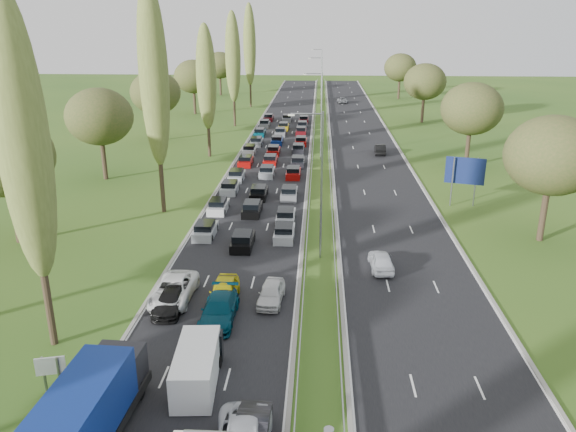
# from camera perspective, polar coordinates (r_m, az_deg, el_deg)

# --- Properties ---
(ground) EXTENTS (260.00, 260.00, 0.00)m
(ground) POSITION_cam_1_polar(r_m,az_deg,el_deg) (81.75, 3.33, 6.09)
(ground) COLOR #2B5219
(ground) RESTS_ON ground
(near_carriageway) EXTENTS (10.50, 215.00, 0.04)m
(near_carriageway) POSITION_cam_1_polar(r_m,az_deg,el_deg) (84.43, -1.28, 6.54)
(near_carriageway) COLOR black
(near_carriageway) RESTS_ON ground
(far_carriageway) EXTENTS (10.50, 215.00, 0.04)m
(far_carriageway) POSITION_cam_1_polar(r_m,az_deg,el_deg) (84.47, 7.95, 6.37)
(far_carriageway) COLOR black
(far_carriageway) RESTS_ON ground
(central_reservation) EXTENTS (2.36, 215.00, 0.32)m
(central_reservation) POSITION_cam_1_polar(r_m,az_deg,el_deg) (84.07, 3.34, 6.84)
(central_reservation) COLOR gray
(central_reservation) RESTS_ON ground
(lamp_columns) EXTENTS (0.18, 140.18, 12.00)m
(lamp_columns) POSITION_cam_1_polar(r_m,az_deg,el_deg) (78.63, 3.42, 10.03)
(lamp_columns) COLOR gray
(lamp_columns) RESTS_ON ground
(poplar_row) EXTENTS (2.80, 127.80, 22.44)m
(poplar_row) POSITION_cam_1_polar(r_m,az_deg,el_deg) (69.88, -10.12, 13.91)
(poplar_row) COLOR #2D2116
(poplar_row) RESTS_ON ground
(woodland_left) EXTENTS (8.00, 166.00, 11.10)m
(woodland_left) POSITION_cam_1_polar(r_m,az_deg,el_deg) (68.42, -19.64, 9.03)
(woodland_left) COLOR #2D2116
(woodland_left) RESTS_ON ground
(woodland_right) EXTENTS (8.00, 153.00, 11.10)m
(woodland_right) POSITION_cam_1_polar(r_m,az_deg,el_deg) (70.02, 19.83, 9.22)
(woodland_right) COLOR #2D2116
(woodland_right) RESTS_ON ground
(traffic_queue_fill) EXTENTS (9.14, 69.36, 0.80)m
(traffic_queue_fill) POSITION_cam_1_polar(r_m,az_deg,el_deg) (79.67, -1.58, 6.10)
(traffic_queue_fill) COLOR #B2B7BC
(traffic_queue_fill) RESTS_ON ground
(near_car_2) EXTENTS (2.72, 5.70, 1.57)m
(near_car_2) POSITION_cam_1_polar(r_m,az_deg,el_deg) (40.02, -11.57, -7.36)
(near_car_2) COLOR white
(near_car_2) RESTS_ON near_carriageway
(near_car_3) EXTENTS (1.85, 4.51, 1.31)m
(near_car_3) POSITION_cam_1_polar(r_m,az_deg,el_deg) (38.88, -11.84, -8.42)
(near_car_3) COLOR black
(near_car_3) RESTS_ON near_carriageway
(near_car_7) EXTENTS (2.17, 5.31, 1.54)m
(near_car_7) POSITION_cam_1_polar(r_m,az_deg,el_deg) (37.03, -7.00, -9.41)
(near_car_7) COLOR #05394C
(near_car_7) RESTS_ON near_carriageway
(near_car_8) EXTENTS (1.95, 4.65, 1.57)m
(near_car_8) POSITION_cam_1_polar(r_m,az_deg,el_deg) (39.25, -6.51, -7.62)
(near_car_8) COLOR #B5AC0C
(near_car_8) RESTS_ON near_carriageway
(near_car_12) EXTENTS (1.92, 4.17, 1.38)m
(near_car_12) POSITION_cam_1_polar(r_m,az_deg,el_deg) (39.02, -1.72, -7.82)
(near_car_12) COLOR silver
(near_car_12) RESTS_ON near_carriageway
(far_car_0) EXTENTS (1.88, 4.30, 1.44)m
(far_car_0) POSITION_cam_1_polar(r_m,az_deg,el_deg) (44.54, 9.45, -4.49)
(far_car_0) COLOR silver
(far_car_0) RESTS_ON far_carriageway
(far_car_1) EXTENTS (1.71, 4.44, 1.44)m
(far_car_1) POSITION_cam_1_polar(r_m,az_deg,el_deg) (83.92, 9.33, 6.73)
(far_car_1) COLOR black
(far_car_1) RESTS_ON far_carriageway
(far_car_2) EXTENTS (2.54, 4.90, 1.32)m
(far_car_2) POSITION_cam_1_polar(r_m,az_deg,el_deg) (137.50, 5.54, 11.64)
(far_car_2) COLOR slate
(far_car_2) RESTS_ON far_carriageway
(blue_lorry) EXTENTS (2.44, 8.77, 3.70)m
(blue_lorry) POSITION_cam_1_polar(r_m,az_deg,el_deg) (28.11, -19.32, -17.96)
(blue_lorry) COLOR black
(blue_lorry) RESTS_ON near_carriageway
(white_van_rear) EXTENTS (2.07, 5.28, 2.12)m
(white_van_rear) POSITION_cam_1_polar(r_m,az_deg,el_deg) (31.29, -9.19, -14.71)
(white_van_rear) COLOR white
(white_van_rear) RESTS_ON near_carriageway
(info_sign) EXTENTS (1.48, 0.47, 2.10)m
(info_sign) POSITION_cam_1_polar(r_m,az_deg,el_deg) (32.47, -22.95, -14.18)
(info_sign) COLOR gray
(info_sign) RESTS_ON ground
(direction_sign) EXTENTS (3.86, 1.23, 5.20)m
(direction_sign) POSITION_cam_1_polar(r_m,az_deg,el_deg) (61.09, 17.53, 4.19)
(direction_sign) COLOR gray
(direction_sign) RESTS_ON ground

